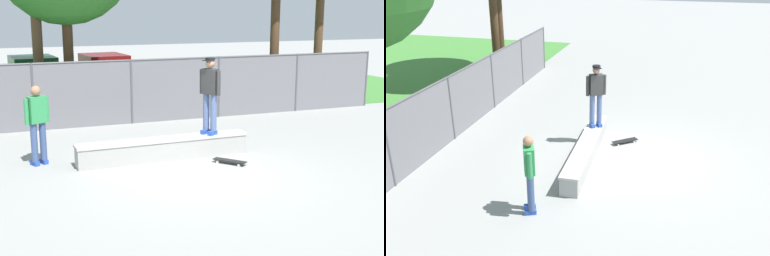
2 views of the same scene
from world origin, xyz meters
TOP-DOWN VIEW (x-y plane):
  - ground_plane at (0.00, 0.00)m, footprint 80.00×80.00m
  - grass_strip at (0.00, 15.95)m, footprint 29.42×20.00m
  - concrete_ledge at (-0.34, 1.42)m, footprint 4.16×0.58m
  - skateboarder at (0.83, 1.42)m, footprint 0.41×0.54m
  - skateboard at (0.96, 0.54)m, footprint 0.66×0.75m
  - chainlink_fence at (0.00, 5.65)m, footprint 17.49×0.07m
  - car_green at (-2.42, 11.61)m, footprint 2.26×4.32m
  - car_red at (0.35, 11.52)m, footprint 2.26×4.32m
  - bystander at (-3.12, 2.03)m, footprint 0.56×0.39m

SIDE VIEW (x-z plane):
  - ground_plane at x=0.00m, z-range 0.00..0.00m
  - grass_strip at x=0.00m, z-range 0.00..0.02m
  - skateboard at x=0.96m, z-range 0.03..0.12m
  - concrete_ledge at x=-0.34m, z-range 0.00..0.52m
  - car_green at x=-2.42m, z-range 0.01..1.67m
  - car_red at x=0.35m, z-range 0.01..1.67m
  - bystander at x=-3.12m, z-range 0.10..1.92m
  - chainlink_fence at x=0.00m, z-range 0.08..2.06m
  - skateboarder at x=0.83m, z-range 0.63..2.47m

